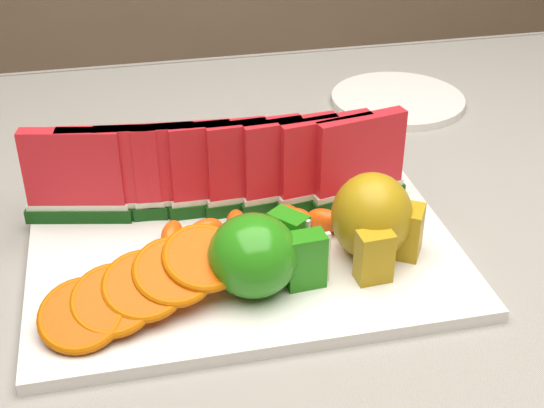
% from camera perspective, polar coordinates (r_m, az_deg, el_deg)
% --- Properties ---
extents(table, '(1.40, 0.90, 0.75)m').
position_cam_1_polar(table, '(0.81, -0.39, -9.07)').
color(table, '#55311B').
rests_on(table, ground).
extents(tablecloth, '(1.53, 1.03, 0.20)m').
position_cam_1_polar(tablecloth, '(0.77, -0.41, -5.52)').
color(tablecloth, slate).
rests_on(tablecloth, table).
extents(platter, '(0.40, 0.30, 0.01)m').
position_cam_1_polar(platter, '(0.73, -2.20, -3.26)').
color(platter, silver).
rests_on(platter, tablecloth).
extents(apple_cluster, '(0.12, 0.10, 0.07)m').
position_cam_1_polar(apple_cluster, '(0.65, -0.84, -3.82)').
color(apple_cluster, '#298F15').
rests_on(apple_cluster, platter).
extents(pear_cluster, '(0.10, 0.10, 0.08)m').
position_cam_1_polar(pear_cluster, '(0.69, 7.70, -1.17)').
color(pear_cluster, '#AC8D0A').
rests_on(pear_cluster, platter).
extents(side_plate, '(0.18, 0.18, 0.01)m').
position_cam_1_polar(side_plate, '(1.05, 9.44, 7.75)').
color(side_plate, silver).
rests_on(side_plate, tablecloth).
extents(watermelon_row, '(0.39, 0.07, 0.10)m').
position_cam_1_polar(watermelon_row, '(0.75, -3.98, 2.53)').
color(watermelon_row, '#0E3D0F').
rests_on(watermelon_row, platter).
extents(orange_fan_front, '(0.19, 0.12, 0.05)m').
position_cam_1_polar(orange_fan_front, '(0.64, -9.61, -6.06)').
color(orange_fan_front, red).
rests_on(orange_fan_front, platter).
extents(orange_fan_back, '(0.34, 0.11, 0.05)m').
position_cam_1_polar(orange_fan_back, '(0.82, -3.13, 3.23)').
color(orange_fan_back, red).
rests_on(orange_fan_back, platter).
extents(tangerine_segments, '(0.21, 0.06, 0.02)m').
position_cam_1_polar(tangerine_segments, '(0.73, -0.45, -1.66)').
color(tangerine_segments, orange).
rests_on(tangerine_segments, platter).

